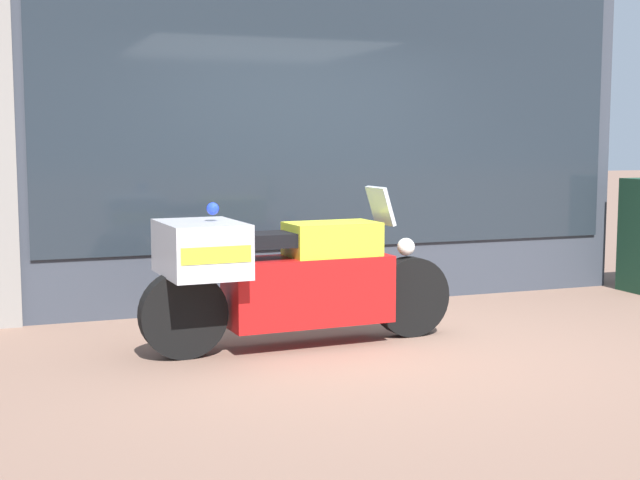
{
  "coord_description": "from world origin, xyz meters",
  "views": [
    {
      "loc": [
        -2.72,
        -5.87,
        1.55
      ],
      "look_at": [
        -0.22,
        0.8,
        0.74
      ],
      "focal_mm": 50.0,
      "sensor_mm": 36.0,
      "label": 1
    }
  ],
  "objects": [
    {
      "name": "paramedic_motorcycle",
      "position": [
        -0.73,
        0.29,
        0.57
      ],
      "size": [
        2.46,
        0.79,
        1.19
      ],
      "rotation": [
        0.0,
        0.0,
        0.05
      ],
      "color": "black",
      "rests_on": "ground"
    },
    {
      "name": "window_display",
      "position": [
        0.36,
        2.03,
        0.46
      ],
      "size": [
        5.41,
        0.3,
        1.91
      ],
      "color": "slate",
      "rests_on": "ground"
    },
    {
      "name": "shop_building",
      "position": [
        -0.42,
        2.0,
        1.81
      ],
      "size": [
        6.74,
        0.55,
        3.61
      ],
      "color": "#333842",
      "rests_on": "ground"
    },
    {
      "name": "ground_plane",
      "position": [
        0.0,
        0.0,
        0.0
      ],
      "size": [
        60.0,
        60.0,
        0.0
      ],
      "primitive_type": "plane",
      "color": "#7A5B4C"
    }
  ]
}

